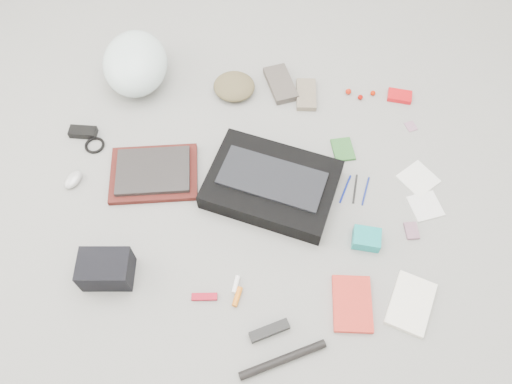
# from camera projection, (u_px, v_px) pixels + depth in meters

# --- Properties ---
(ground_plane) EXTENTS (4.00, 4.00, 0.00)m
(ground_plane) POSITION_uv_depth(u_px,v_px,m) (256.00, 198.00, 2.04)
(ground_plane) COLOR gray
(messenger_bag) EXTENTS (0.59, 0.49, 0.08)m
(messenger_bag) POSITION_uv_depth(u_px,v_px,m) (272.00, 184.00, 2.02)
(messenger_bag) COLOR black
(messenger_bag) RESTS_ON ground_plane
(bag_flap) EXTENTS (0.45, 0.30, 0.01)m
(bag_flap) POSITION_uv_depth(u_px,v_px,m) (272.00, 178.00, 1.98)
(bag_flap) COLOR black
(bag_flap) RESTS_ON messenger_bag
(laptop_sleeve) EXTENTS (0.39, 0.31, 0.03)m
(laptop_sleeve) POSITION_uv_depth(u_px,v_px,m) (154.00, 174.00, 2.09)
(laptop_sleeve) COLOR #4D1814
(laptop_sleeve) RESTS_ON ground_plane
(laptop) EXTENTS (0.33, 0.26, 0.02)m
(laptop) POSITION_uv_depth(u_px,v_px,m) (153.00, 171.00, 2.07)
(laptop) COLOR black
(laptop) RESTS_ON laptop_sleeve
(bike_helmet) EXTENTS (0.34, 0.40, 0.22)m
(bike_helmet) POSITION_uv_depth(u_px,v_px,m) (135.00, 63.00, 2.27)
(bike_helmet) COLOR white
(bike_helmet) RESTS_ON ground_plane
(beanie) EXTENTS (0.21, 0.21, 0.07)m
(beanie) POSITION_uv_depth(u_px,v_px,m) (234.00, 86.00, 2.30)
(beanie) COLOR brown
(beanie) RESTS_ON ground_plane
(mitten_left) EXTENTS (0.17, 0.24, 0.03)m
(mitten_left) POSITION_uv_depth(u_px,v_px,m) (281.00, 84.00, 2.33)
(mitten_left) COLOR #524A44
(mitten_left) RESTS_ON ground_plane
(mitten_right) EXTENTS (0.09, 0.18, 0.03)m
(mitten_right) POSITION_uv_depth(u_px,v_px,m) (306.00, 95.00, 2.30)
(mitten_right) COLOR #7E715D
(mitten_right) RESTS_ON ground_plane
(power_brick) EXTENTS (0.12, 0.06, 0.03)m
(power_brick) POSITION_uv_depth(u_px,v_px,m) (83.00, 132.00, 2.19)
(power_brick) COLOR black
(power_brick) RESTS_ON ground_plane
(cable_coil) EXTENTS (0.11, 0.11, 0.01)m
(cable_coil) POSITION_uv_depth(u_px,v_px,m) (95.00, 145.00, 2.17)
(cable_coil) COLOR black
(cable_coil) RESTS_ON ground_plane
(mouse) EXTENTS (0.09, 0.11, 0.04)m
(mouse) POSITION_uv_depth(u_px,v_px,m) (73.00, 180.00, 2.06)
(mouse) COLOR #B2B2B5
(mouse) RESTS_ON ground_plane
(camera_bag) EXTENTS (0.19, 0.14, 0.12)m
(camera_bag) POSITION_uv_depth(u_px,v_px,m) (106.00, 269.00, 1.82)
(camera_bag) COLOR black
(camera_bag) RESTS_ON ground_plane
(multitool) EXTENTS (0.10, 0.03, 0.01)m
(multitool) POSITION_uv_depth(u_px,v_px,m) (204.00, 297.00, 1.82)
(multitool) COLOR maroon
(multitool) RESTS_ON ground_plane
(toiletry_tube_white) EXTENTS (0.03, 0.07, 0.02)m
(toiletry_tube_white) POSITION_uv_depth(u_px,v_px,m) (236.00, 284.00, 1.85)
(toiletry_tube_white) COLOR white
(toiletry_tube_white) RESTS_ON ground_plane
(toiletry_tube_orange) EXTENTS (0.04, 0.08, 0.02)m
(toiletry_tube_orange) POSITION_uv_depth(u_px,v_px,m) (237.00, 297.00, 1.82)
(toiletry_tube_orange) COLOR orange
(toiletry_tube_orange) RESTS_ON ground_plane
(u_lock) EXTENTS (0.15, 0.09, 0.03)m
(u_lock) POSITION_uv_depth(u_px,v_px,m) (269.00, 331.00, 1.75)
(u_lock) COLOR black
(u_lock) RESTS_ON ground_plane
(bike_pump) EXTENTS (0.30, 0.15, 0.03)m
(bike_pump) POSITION_uv_depth(u_px,v_px,m) (283.00, 360.00, 1.70)
(bike_pump) COLOR black
(bike_pump) RESTS_ON ground_plane
(book_red) EXTENTS (0.14, 0.21, 0.02)m
(book_red) POSITION_uv_depth(u_px,v_px,m) (352.00, 304.00, 1.81)
(book_red) COLOR red
(book_red) RESTS_ON ground_plane
(book_white) EXTENTS (0.21, 0.25, 0.02)m
(book_white) POSITION_uv_depth(u_px,v_px,m) (411.00, 304.00, 1.81)
(book_white) COLOR white
(book_white) RESTS_ON ground_plane
(notepad) EXTENTS (0.11, 0.13, 0.01)m
(notepad) POSITION_uv_depth(u_px,v_px,m) (343.00, 150.00, 2.15)
(notepad) COLOR #2B6229
(notepad) RESTS_ON ground_plane
(pen_blue) EXTENTS (0.05, 0.13, 0.01)m
(pen_blue) POSITION_uv_depth(u_px,v_px,m) (345.00, 189.00, 2.06)
(pen_blue) COLOR navy
(pen_blue) RESTS_ON ground_plane
(pen_black) EXTENTS (0.03, 0.14, 0.01)m
(pen_black) POSITION_uv_depth(u_px,v_px,m) (355.00, 189.00, 2.06)
(pen_black) COLOR black
(pen_black) RESTS_ON ground_plane
(pen_navy) EXTENTS (0.04, 0.14, 0.01)m
(pen_navy) POSITION_uv_depth(u_px,v_px,m) (366.00, 191.00, 2.05)
(pen_navy) COLOR navy
(pen_navy) RESTS_ON ground_plane
(accordion_wallet) EXTENTS (0.11, 0.10, 0.05)m
(accordion_wallet) POSITION_uv_depth(u_px,v_px,m) (366.00, 239.00, 1.92)
(accordion_wallet) COLOR teal
(accordion_wallet) RESTS_ON ground_plane
(card_deck) EXTENTS (0.06, 0.08, 0.01)m
(card_deck) POSITION_uv_depth(u_px,v_px,m) (412.00, 231.00, 1.96)
(card_deck) COLOR gray
(card_deck) RESTS_ON ground_plane
(napkin_top) EXTENTS (0.19, 0.19, 0.01)m
(napkin_top) POSITION_uv_depth(u_px,v_px,m) (418.00, 179.00, 2.08)
(napkin_top) COLOR white
(napkin_top) RESTS_ON ground_plane
(napkin_bottom) EXTENTS (0.15, 0.15, 0.01)m
(napkin_bottom) POSITION_uv_depth(u_px,v_px,m) (425.00, 206.00, 2.02)
(napkin_bottom) COLOR silver
(napkin_bottom) RESTS_ON ground_plane
(lollipop_a) EXTENTS (0.03, 0.03, 0.03)m
(lollipop_a) POSITION_uv_depth(u_px,v_px,m) (348.00, 92.00, 2.31)
(lollipop_a) COLOR red
(lollipop_a) RESTS_ON ground_plane
(lollipop_b) EXTENTS (0.03, 0.03, 0.02)m
(lollipop_b) POSITION_uv_depth(u_px,v_px,m) (360.00, 97.00, 2.29)
(lollipop_b) COLOR #990600
(lollipop_b) RESTS_ON ground_plane
(lollipop_c) EXTENTS (0.03, 0.03, 0.02)m
(lollipop_c) POSITION_uv_depth(u_px,v_px,m) (373.00, 93.00, 2.31)
(lollipop_c) COLOR #B21800
(lollipop_c) RESTS_ON ground_plane
(altoids_tin) EXTENTS (0.12, 0.08, 0.02)m
(altoids_tin) POSITION_uv_depth(u_px,v_px,m) (400.00, 96.00, 2.30)
(altoids_tin) COLOR red
(altoids_tin) RESTS_ON ground_plane
(stamp_sheet) EXTENTS (0.06, 0.07, 0.00)m
(stamp_sheet) POSITION_uv_depth(u_px,v_px,m) (411.00, 126.00, 2.22)
(stamp_sheet) COLOR #A4708F
(stamp_sheet) RESTS_ON ground_plane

